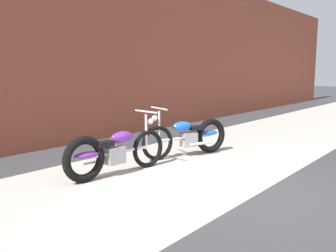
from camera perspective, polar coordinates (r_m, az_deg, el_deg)
name	(u,v)px	position (r m, az deg, el deg)	size (l,w,h in m)	color
ground_plane	(254,196)	(5.21, 13.40, -10.76)	(80.00, 80.00, 0.00)	#38383A
sidewalk_slab	(158,174)	(6.13, -1.55, -7.54)	(36.00, 3.50, 0.01)	#B2ADA3
brick_building_wall	(39,40)	(8.59, -19.72, 12.65)	(36.00, 0.50, 4.77)	brown
motorcycle_purple	(110,152)	(5.99, -9.07, -4.14)	(2.00, 0.61, 1.03)	black
motorcycle_blue	(192,136)	(7.39, 3.76, -1.62)	(1.93, 0.87, 1.03)	black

